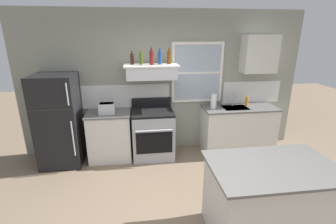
{
  "coord_description": "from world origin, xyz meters",
  "views": [
    {
      "loc": [
        -0.52,
        -2.34,
        2.27
      ],
      "look_at": [
        -0.05,
        1.2,
        1.1
      ],
      "focal_mm": 25.72,
      "sensor_mm": 36.0,
      "label": 1
    }
  ],
  "objects_px": {
    "bottle_olive_oil_square": "(141,58)",
    "kitchen_island": "(269,200)",
    "bottle_amber_wine": "(169,57)",
    "bottle_red_label_wine": "(152,58)",
    "dish_soap_bottle": "(247,101)",
    "toaster": "(107,108)",
    "bottle_brown_stout": "(132,59)",
    "stove_range": "(153,133)",
    "paper_towel_roll": "(214,101)",
    "bottle_blue_liqueur": "(160,58)",
    "refrigerator": "(59,121)"
  },
  "relations": [
    {
      "from": "bottle_olive_oil_square",
      "to": "bottle_amber_wine",
      "type": "relative_size",
      "value": 0.9
    },
    {
      "from": "bottle_blue_liqueur",
      "to": "dish_soap_bottle",
      "type": "relative_size",
      "value": 1.56
    },
    {
      "from": "toaster",
      "to": "bottle_red_label_wine",
      "type": "relative_size",
      "value": 1.0
    },
    {
      "from": "bottle_brown_stout",
      "to": "bottle_amber_wine",
      "type": "bearing_deg",
      "value": -1.27
    },
    {
      "from": "stove_range",
      "to": "paper_towel_roll",
      "type": "height_order",
      "value": "paper_towel_roll"
    },
    {
      "from": "refrigerator",
      "to": "bottle_red_label_wine",
      "type": "height_order",
      "value": "bottle_red_label_wine"
    },
    {
      "from": "bottle_olive_oil_square",
      "to": "dish_soap_bottle",
      "type": "relative_size",
      "value": 1.43
    },
    {
      "from": "bottle_amber_wine",
      "to": "paper_towel_roll",
      "type": "distance_m",
      "value": 1.18
    },
    {
      "from": "toaster",
      "to": "bottle_brown_stout",
      "type": "bearing_deg",
      "value": 20.11
    },
    {
      "from": "dish_soap_bottle",
      "to": "bottle_olive_oil_square",
      "type": "bearing_deg",
      "value": 179.78
    },
    {
      "from": "kitchen_island",
      "to": "bottle_olive_oil_square",
      "type": "bearing_deg",
      "value": 121.17
    },
    {
      "from": "refrigerator",
      "to": "kitchen_island",
      "type": "distance_m",
      "value": 3.52
    },
    {
      "from": "bottle_red_label_wine",
      "to": "dish_soap_bottle",
      "type": "height_order",
      "value": "bottle_red_label_wine"
    },
    {
      "from": "bottle_olive_oil_square",
      "to": "kitchen_island",
      "type": "xyz_separation_m",
      "value": [
        1.35,
        -2.23,
        -1.4
      ]
    },
    {
      "from": "bottle_blue_liqueur",
      "to": "kitchen_island",
      "type": "height_order",
      "value": "bottle_blue_liqueur"
    },
    {
      "from": "bottle_blue_liqueur",
      "to": "bottle_amber_wine",
      "type": "xyz_separation_m",
      "value": [
        0.17,
        0.03,
        0.0
      ]
    },
    {
      "from": "paper_towel_roll",
      "to": "kitchen_island",
      "type": "distance_m",
      "value": 2.2
    },
    {
      "from": "bottle_olive_oil_square",
      "to": "bottle_red_label_wine",
      "type": "distance_m",
      "value": 0.21
    },
    {
      "from": "refrigerator",
      "to": "bottle_brown_stout",
      "type": "distance_m",
      "value": 1.68
    },
    {
      "from": "stove_range",
      "to": "dish_soap_bottle",
      "type": "relative_size",
      "value": 6.06
    },
    {
      "from": "bottle_olive_oil_square",
      "to": "bottle_amber_wine",
      "type": "bearing_deg",
      "value": -0.79
    },
    {
      "from": "paper_towel_roll",
      "to": "kitchen_island",
      "type": "xyz_separation_m",
      "value": [
        0.01,
        -2.12,
        -0.59
      ]
    },
    {
      "from": "paper_towel_roll",
      "to": "dish_soap_bottle",
      "type": "relative_size",
      "value": 1.5
    },
    {
      "from": "bottle_red_label_wine",
      "to": "dish_soap_bottle",
      "type": "xyz_separation_m",
      "value": [
        1.87,
        0.09,
        -0.87
      ]
    },
    {
      "from": "bottle_red_label_wine",
      "to": "kitchen_island",
      "type": "relative_size",
      "value": 0.21
    },
    {
      "from": "refrigerator",
      "to": "toaster",
      "type": "bearing_deg",
      "value": 0.07
    },
    {
      "from": "bottle_olive_oil_square",
      "to": "bottle_blue_liqueur",
      "type": "distance_m",
      "value": 0.33
    },
    {
      "from": "stove_range",
      "to": "bottle_brown_stout",
      "type": "height_order",
      "value": "bottle_brown_stout"
    },
    {
      "from": "toaster",
      "to": "bottle_brown_stout",
      "type": "distance_m",
      "value": 0.98
    },
    {
      "from": "stove_range",
      "to": "bottle_amber_wine",
      "type": "height_order",
      "value": "bottle_amber_wine"
    },
    {
      "from": "bottle_amber_wine",
      "to": "paper_towel_roll",
      "type": "xyz_separation_m",
      "value": [
        0.84,
        -0.1,
        -0.82
      ]
    },
    {
      "from": "dish_soap_bottle",
      "to": "stove_range",
      "type": "bearing_deg",
      "value": -175.82
    },
    {
      "from": "toaster",
      "to": "stove_range",
      "type": "relative_size",
      "value": 0.27
    },
    {
      "from": "bottle_blue_liqueur",
      "to": "bottle_amber_wine",
      "type": "distance_m",
      "value": 0.17
    },
    {
      "from": "stove_range",
      "to": "kitchen_island",
      "type": "xyz_separation_m",
      "value": [
        1.18,
        -2.08,
        -0.01
      ]
    },
    {
      "from": "stove_range",
      "to": "kitchen_island",
      "type": "distance_m",
      "value": 2.39
    },
    {
      "from": "bottle_blue_liqueur",
      "to": "bottle_amber_wine",
      "type": "bearing_deg",
      "value": 11.29
    },
    {
      "from": "stove_range",
      "to": "dish_soap_bottle",
      "type": "distance_m",
      "value": 1.96
    },
    {
      "from": "dish_soap_bottle",
      "to": "kitchen_island",
      "type": "xyz_separation_m",
      "value": [
        -0.7,
        -2.22,
        -0.54
      ]
    },
    {
      "from": "bottle_blue_liqueur",
      "to": "dish_soap_bottle",
      "type": "distance_m",
      "value": 1.93
    },
    {
      "from": "bottle_olive_oil_square",
      "to": "paper_towel_roll",
      "type": "xyz_separation_m",
      "value": [
        1.34,
        -0.11,
        -0.81
      ]
    },
    {
      "from": "bottle_olive_oil_square",
      "to": "dish_soap_bottle",
      "type": "distance_m",
      "value": 2.22
    },
    {
      "from": "stove_range",
      "to": "kitchen_island",
      "type": "bearing_deg",
      "value": -60.55
    },
    {
      "from": "bottle_brown_stout",
      "to": "kitchen_island",
      "type": "height_order",
      "value": "bottle_brown_stout"
    },
    {
      "from": "bottle_red_label_wine",
      "to": "paper_towel_roll",
      "type": "distance_m",
      "value": 1.42
    },
    {
      "from": "bottle_red_label_wine",
      "to": "bottle_amber_wine",
      "type": "xyz_separation_m",
      "value": [
        0.32,
        0.09,
        -0.0
      ]
    },
    {
      "from": "stove_range",
      "to": "bottle_amber_wine",
      "type": "bearing_deg",
      "value": 22.97
    },
    {
      "from": "dish_soap_bottle",
      "to": "refrigerator",
      "type": "bearing_deg",
      "value": -177.4
    },
    {
      "from": "refrigerator",
      "to": "paper_towel_roll",
      "type": "distance_m",
      "value": 2.83
    },
    {
      "from": "bottle_red_label_wine",
      "to": "bottle_amber_wine",
      "type": "bearing_deg",
      "value": 15.99
    }
  ]
}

